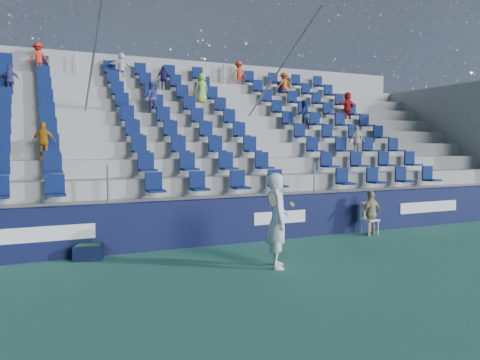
# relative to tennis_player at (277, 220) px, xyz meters

# --- Properties ---
(ground) EXTENTS (70.00, 70.00, 0.00)m
(ground) POSITION_rel_tennis_player_xyz_m (0.02, -0.41, -1.01)
(ground) COLOR #32755B
(ground) RESTS_ON ground
(sponsor_wall) EXTENTS (24.00, 0.32, 1.20)m
(sponsor_wall) POSITION_rel_tennis_player_xyz_m (0.02, 2.74, -0.41)
(sponsor_wall) COLOR #0F1439
(sponsor_wall) RESTS_ON ground
(grandstand) EXTENTS (24.00, 8.17, 6.63)m
(grandstand) POSITION_rel_tennis_player_xyz_m (0.02, 7.84, 1.13)
(grandstand) COLOR #A8A8A2
(grandstand) RESTS_ON ground
(tennis_player) EXTENTS (0.76, 0.86, 2.01)m
(tennis_player) POSITION_rel_tennis_player_xyz_m (0.00, 0.00, 0.00)
(tennis_player) COLOR silver
(tennis_player) RESTS_ON ground
(line_judge_chair) EXTENTS (0.47, 0.48, 0.95)m
(line_judge_chair) POSITION_rel_tennis_player_xyz_m (4.25, 2.24, -0.46)
(line_judge_chair) COLOR white
(line_judge_chair) RESTS_ON ground
(line_judge) EXTENTS (0.80, 0.44, 1.29)m
(line_judge) POSITION_rel_tennis_player_xyz_m (4.25, 2.09, -0.36)
(line_judge) COLOR tan
(line_judge) RESTS_ON ground
(ball_bin) EXTENTS (0.72, 0.58, 0.35)m
(ball_bin) POSITION_rel_tennis_player_xyz_m (-3.57, 2.34, -0.82)
(ball_bin) COLOR #0F1638
(ball_bin) RESTS_ON ground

